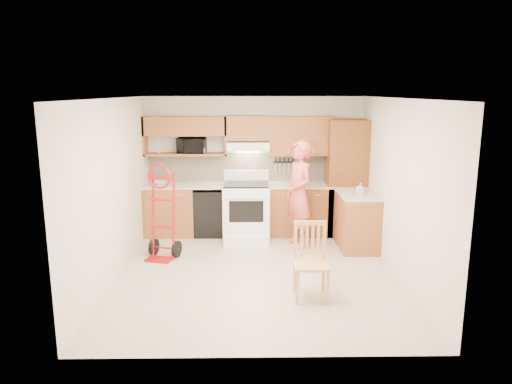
{
  "coord_description": "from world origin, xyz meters",
  "views": [
    {
      "loc": [
        -0.11,
        -6.56,
        2.6
      ],
      "look_at": [
        0.0,
        0.5,
        1.1
      ],
      "focal_mm": 33.53,
      "sensor_mm": 36.0,
      "label": 1
    }
  ],
  "objects_px": {
    "person": "(299,194)",
    "dining_chair": "(311,262)",
    "hand_truck": "(161,217)",
    "microwave": "(192,145)",
    "range": "(246,207)"
  },
  "relations": [
    {
      "from": "microwave",
      "to": "dining_chair",
      "type": "relative_size",
      "value": 0.52
    },
    {
      "from": "microwave",
      "to": "person",
      "type": "height_order",
      "value": "person"
    },
    {
      "from": "microwave",
      "to": "dining_chair",
      "type": "bearing_deg",
      "value": -54.13
    },
    {
      "from": "hand_truck",
      "to": "microwave",
      "type": "bearing_deg",
      "value": 93.22
    },
    {
      "from": "range",
      "to": "dining_chair",
      "type": "height_order",
      "value": "range"
    },
    {
      "from": "person",
      "to": "dining_chair",
      "type": "distance_m",
      "value": 2.13
    },
    {
      "from": "range",
      "to": "person",
      "type": "xyz_separation_m",
      "value": [
        0.88,
        -0.37,
        0.3
      ]
    },
    {
      "from": "person",
      "to": "hand_truck",
      "type": "bearing_deg",
      "value": -95.99
    },
    {
      "from": "range",
      "to": "dining_chair",
      "type": "bearing_deg",
      "value": -71.31
    },
    {
      "from": "person",
      "to": "dining_chair",
      "type": "height_order",
      "value": "person"
    },
    {
      "from": "range",
      "to": "dining_chair",
      "type": "relative_size",
      "value": 1.23
    },
    {
      "from": "person",
      "to": "dining_chair",
      "type": "bearing_deg",
      "value": -22.23
    },
    {
      "from": "range",
      "to": "person",
      "type": "height_order",
      "value": "person"
    },
    {
      "from": "hand_truck",
      "to": "dining_chair",
      "type": "bearing_deg",
      "value": -18.29
    },
    {
      "from": "hand_truck",
      "to": "dining_chair",
      "type": "relative_size",
      "value": 1.4
    }
  ]
}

